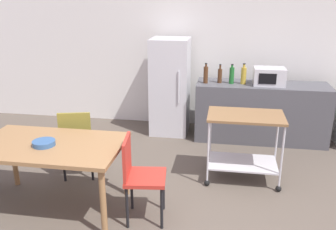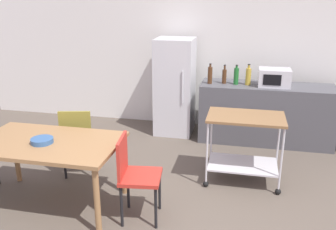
# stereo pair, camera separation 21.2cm
# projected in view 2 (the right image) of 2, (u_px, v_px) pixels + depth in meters

# --- Properties ---
(back_wall) EXTENTS (8.40, 0.12, 2.90)m
(back_wall) POSITION_uv_depth(u_px,v_px,m) (213.00, 42.00, 6.02)
(back_wall) COLOR silver
(back_wall) RESTS_ON ground_plane
(kitchen_counter) EXTENTS (2.00, 0.64, 0.90)m
(kitchen_counter) POSITION_uv_depth(u_px,v_px,m) (265.00, 114.00, 5.60)
(kitchen_counter) COLOR #4C4C51
(kitchen_counter) RESTS_ON ground_plane
(dining_table) EXTENTS (1.50, 0.90, 0.75)m
(dining_table) POSITION_uv_depth(u_px,v_px,m) (48.00, 148.00, 3.81)
(dining_table) COLOR olive
(dining_table) RESTS_ON ground_plane
(chair_olive) EXTENTS (0.48, 0.48, 0.89)m
(chair_olive) POSITION_uv_depth(u_px,v_px,m) (78.00, 137.00, 4.51)
(chair_olive) COLOR olive
(chair_olive) RESTS_ON ground_plane
(chair_red) EXTENTS (0.45, 0.45, 0.89)m
(chair_red) POSITION_uv_depth(u_px,v_px,m) (134.00, 172.00, 3.62)
(chair_red) COLOR #B72D23
(chair_red) RESTS_ON ground_plane
(refrigerator) EXTENTS (0.60, 0.63, 1.55)m
(refrigerator) POSITION_uv_depth(u_px,v_px,m) (175.00, 87.00, 5.88)
(refrigerator) COLOR silver
(refrigerator) RESTS_ON ground_plane
(kitchen_cart) EXTENTS (0.91, 0.57, 0.85)m
(kitchen_cart) POSITION_uv_depth(u_px,v_px,m) (245.00, 138.00, 4.34)
(kitchen_cart) COLOR brown
(kitchen_cart) RESTS_ON ground_plane
(bottle_sesame_oil) EXTENTS (0.07, 0.07, 0.31)m
(bottle_sesame_oil) POSITION_uv_depth(u_px,v_px,m) (210.00, 75.00, 5.52)
(bottle_sesame_oil) COLOR #4C2D19
(bottle_sesame_oil) RESTS_ON kitchen_counter
(bottle_sparkling_water) EXTENTS (0.07, 0.07, 0.29)m
(bottle_sparkling_water) POSITION_uv_depth(u_px,v_px,m) (224.00, 76.00, 5.53)
(bottle_sparkling_water) COLOR #4C2D19
(bottle_sparkling_water) RESTS_ON kitchen_counter
(bottle_soy_sauce) EXTENTS (0.07, 0.07, 0.30)m
(bottle_soy_sauce) POSITION_uv_depth(u_px,v_px,m) (236.00, 76.00, 5.47)
(bottle_soy_sauce) COLOR #1E6628
(bottle_soy_sauce) RESTS_ON kitchen_counter
(bottle_wine) EXTENTS (0.08, 0.08, 0.31)m
(bottle_wine) POSITION_uv_depth(u_px,v_px,m) (248.00, 76.00, 5.44)
(bottle_wine) COLOR gold
(bottle_wine) RESTS_ON kitchen_counter
(microwave) EXTENTS (0.46, 0.35, 0.26)m
(microwave) POSITION_uv_depth(u_px,v_px,m) (274.00, 78.00, 5.37)
(microwave) COLOR silver
(microwave) RESTS_ON kitchen_counter
(fruit_bowl) EXTENTS (0.23, 0.23, 0.05)m
(fruit_bowl) POSITION_uv_depth(u_px,v_px,m) (42.00, 141.00, 3.73)
(fruit_bowl) COLOR #33598C
(fruit_bowl) RESTS_ON dining_table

